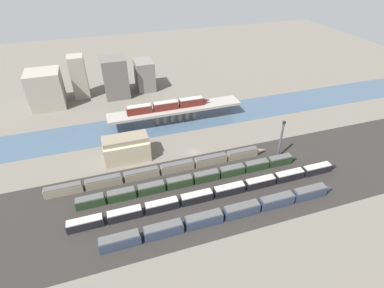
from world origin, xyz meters
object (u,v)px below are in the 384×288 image
Objects in this scene: train_yard_far at (196,178)px; warehouse_building at (126,148)px; train_yard_mid at (217,193)px; train_on_bridge at (169,105)px; train_yard_near at (227,214)px; train_yard_outer at (164,170)px; signal_tower at (281,140)px.

train_yard_far is 31.80m from warehouse_building.
train_yard_mid is 5.54× the size of warehouse_building.
train_yard_near is (2.06, -65.24, -7.10)m from train_on_bridge.
train_yard_mid is at bearing -50.80° from train_yard_outer.
train_on_bridge is 65.65m from train_yard_near.
signal_tower is (34.96, -41.71, -0.66)m from train_on_bridge.
warehouse_building reaches higher than train_yard_outer.
warehouse_building reaches higher than train_yard_near.
warehouse_building is at bearing 130.18° from train_yard_outer.
train_yard_outer is at bearing -107.76° from train_on_bridge.
warehouse_building is at bearing 121.38° from train_yard_near.
train_yard_near is 4.48× the size of warehouse_building.
warehouse_building is at bearing 129.63° from train_yard_mid.
train_yard_mid is 35.46m from signal_tower.
train_on_bridge is 33.31m from warehouse_building.
train_yard_far is 5.00× the size of signal_tower.
warehouse_building is 1.06× the size of signal_tower.
train_yard_near is 40.96m from signal_tower.
train_on_bridge is 2.27× the size of warehouse_building.
train_on_bridge is 54.42m from signal_tower.
train_yard_mid is 1.15× the size of train_yard_outer.
signal_tower is at bearing 35.57° from train_yard_near.
train_on_bridge is 2.40× the size of signal_tower.
train_yard_outer is 18.59m from warehouse_building.
train_yard_near is 19.77m from train_yard_far.
warehouse_building is at bearing -135.79° from train_on_bridge.
train_yard_outer is 4.81× the size of warehouse_building.
train_yard_far is 37.52m from signal_tower.
warehouse_building is at bearing 162.34° from signal_tower.
train_on_bridge reaches higher than train_yard_mid.
train_yard_far is (-1.73, -45.83, -7.35)m from train_on_bridge.
train_yard_outer is at bearing -49.82° from warehouse_building.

